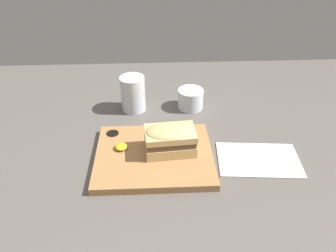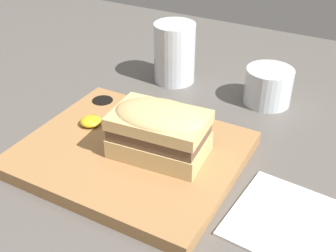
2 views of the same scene
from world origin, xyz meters
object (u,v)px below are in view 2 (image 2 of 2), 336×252
Objects in this scene: serving_board at (131,152)px; napkin at (321,235)px; wine_glass at (268,88)px; water_glass at (174,57)px; sandwich at (159,129)px.

serving_board is 1.37× the size of napkin.
wine_glass is 32.16cm from napkin.
water_glass is 1.39× the size of wine_glass.
sandwich reaches higher than wine_glass.
water_glass is at bearing -179.56° from wine_glass.
sandwich is 0.61× the size of napkin.
napkin is at bearing -38.95° from water_glass.
serving_board is 28.20cm from napkin.
wine_glass is (12.55, 25.90, 1.91)cm from serving_board.
napkin is (23.65, -2.86, -5.93)cm from sandwich.
wine_glass is (18.90, 0.15, -2.12)cm from water_glass.
water_glass is 19.02cm from wine_glass.
serving_board is 2.67× the size of water_glass.
wine_glass is at bearing 72.17° from sandwich.
sandwich is at bearing -66.62° from water_glass.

